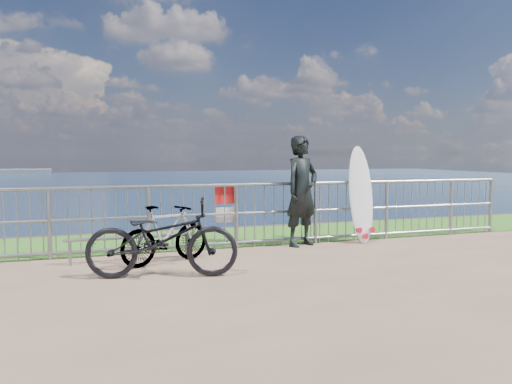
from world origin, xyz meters
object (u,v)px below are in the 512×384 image
object	(u,v)px
surfer	(302,191)
bicycle_near	(162,238)
bicycle_far	(166,234)
surfboard	(361,198)

from	to	relation	value
surfer	bicycle_near	distance (m)	3.09
surfer	bicycle_near	bearing A→B (deg)	-173.64
surfer	bicycle_far	xyz separation A→B (m)	(-2.50, -0.70, -0.53)
surfer	bicycle_far	world-z (taller)	surfer
bicycle_near	bicycle_far	distance (m)	0.83
bicycle_near	bicycle_far	size ratio (longest dim) A/B	1.36
bicycle_far	surfboard	bearing A→B (deg)	-102.52
surfer	surfboard	xyz separation A→B (m)	(1.18, -0.01, -0.15)
surfer	bicycle_near	xyz separation A→B (m)	(-2.67, -1.50, -0.45)
bicycle_near	surfboard	bearing A→B (deg)	-55.84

